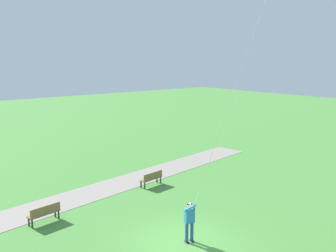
# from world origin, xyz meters

# --- Properties ---
(ground_plane) EXTENTS (120.00, 120.00, 0.00)m
(ground_plane) POSITION_xyz_m (0.00, 0.00, 0.00)
(ground_plane) COLOR #4C8E3D
(walkway_path) EXTENTS (6.57, 32.04, 0.02)m
(walkway_path) POSITION_xyz_m (7.44, 2.00, 0.01)
(walkway_path) COLOR gray
(walkway_path) RESTS_ON ground
(person_kite_flyer) EXTENTS (0.63, 0.50, 1.83)m
(person_kite_flyer) POSITION_xyz_m (-0.11, -0.23, 1.05)
(person_kite_flyer) COLOR #232328
(person_kite_flyer) RESTS_ON ground
(park_bench_near_walkway) EXTENTS (0.63, 1.54, 0.88)m
(park_bench_near_walkway) POSITION_xyz_m (6.44, -3.18, 0.51)
(park_bench_near_walkway) COLOR olive
(park_bench_near_walkway) RESTS_ON ground
(park_bench_far_walkway) EXTENTS (0.63, 1.54, 0.88)m
(park_bench_far_walkway) POSITION_xyz_m (5.52, 3.76, 0.51)
(park_bench_far_walkway) COLOR olive
(park_bench_far_walkway) RESTS_ON ground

